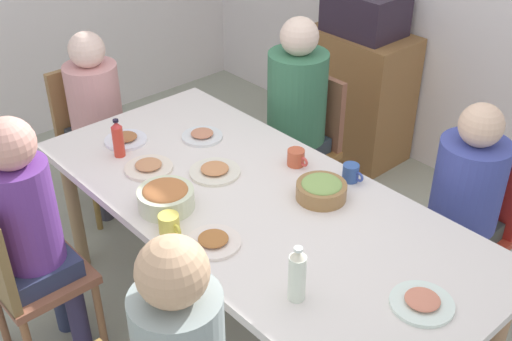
# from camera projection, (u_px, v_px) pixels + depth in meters

# --- Properties ---
(ground_plane) EXTENTS (6.21, 6.21, 0.00)m
(ground_plane) POSITION_uv_depth(u_px,v_px,m) (256.00, 326.00, 3.18)
(ground_plane) COLOR #9A9E8B
(dining_table) EXTENTS (2.20, 1.01, 0.77)m
(dining_table) POSITION_uv_depth(u_px,v_px,m) (256.00, 213.00, 2.81)
(dining_table) COLOR silver
(dining_table) RESTS_ON ground_plane
(chair_0) EXTENTS (0.40, 0.40, 0.90)m
(chair_0) POSITION_uv_depth(u_px,v_px,m) (305.00, 139.00, 3.75)
(chair_0) COLOR #94612F
(chair_0) RESTS_ON ground_plane
(person_0) EXTENTS (0.34, 0.34, 1.27)m
(person_0) POSITION_uv_depth(u_px,v_px,m) (296.00, 105.00, 3.57)
(person_0) COLOR #2F3144
(person_0) RESTS_ON ground_plane
(chair_1) EXTENTS (0.40, 0.40, 0.90)m
(chair_1) POSITION_uv_depth(u_px,v_px,m) (93.00, 131.00, 3.84)
(chair_1) COLOR #905D37
(chair_1) RESTS_ON ground_plane
(person_1) EXTENTS (0.31, 0.31, 1.16)m
(person_1) POSITION_uv_depth(u_px,v_px,m) (96.00, 108.00, 3.68)
(person_1) COLOR #434542
(person_1) RESTS_ON ground_plane
(chair_3) EXTENTS (0.40, 0.40, 0.90)m
(chair_3) POSITION_uv_depth(u_px,v_px,m) (20.00, 273.00, 2.75)
(chair_3) COLOR #92563F
(chair_3) RESTS_ON ground_plane
(person_3) EXTENTS (0.30, 0.30, 1.24)m
(person_3) POSITION_uv_depth(u_px,v_px,m) (30.00, 223.00, 2.69)
(person_3) COLOR #2D3554
(person_3) RESTS_ON ground_plane
(chair_4) EXTENTS (0.40, 0.40, 0.90)m
(chair_4) POSITION_uv_depth(u_px,v_px,m) (468.00, 223.00, 3.06)
(chair_4) COLOR #B43523
(chair_4) RESTS_ON ground_plane
(person_4) EXTENTS (0.32, 0.32, 1.17)m
(person_4) POSITION_uv_depth(u_px,v_px,m) (465.00, 196.00, 2.91)
(person_4) COLOR #463641
(person_4) RESTS_ON ground_plane
(plate_0) EXTENTS (0.21, 0.21, 0.04)m
(plate_0) POSITION_uv_depth(u_px,v_px,m) (202.00, 135.00, 3.22)
(plate_0) COLOR silver
(plate_0) RESTS_ON dining_table
(plate_1) EXTENTS (0.23, 0.23, 0.04)m
(plate_1) POSITION_uv_depth(u_px,v_px,m) (149.00, 167.00, 2.97)
(plate_1) COLOR #EFDCC7
(plate_1) RESTS_ON dining_table
(plate_2) EXTENTS (0.22, 0.22, 0.04)m
(plate_2) POSITION_uv_depth(u_px,v_px,m) (213.00, 241.00, 2.50)
(plate_2) COLOR silver
(plate_2) RESTS_ON dining_table
(plate_3) EXTENTS (0.21, 0.21, 0.04)m
(plate_3) POSITION_uv_depth(u_px,v_px,m) (126.00, 139.00, 3.19)
(plate_3) COLOR white
(plate_3) RESTS_ON dining_table
(plate_4) EXTENTS (0.23, 0.23, 0.04)m
(plate_4) POSITION_uv_depth(u_px,v_px,m) (423.00, 302.00, 2.22)
(plate_4) COLOR silver
(plate_4) RESTS_ON dining_table
(plate_5) EXTENTS (0.24, 0.24, 0.04)m
(plate_5) POSITION_uv_depth(u_px,v_px,m) (215.00, 171.00, 2.94)
(plate_5) COLOR silver
(plate_5) RESTS_ON dining_table
(bowl_0) EXTENTS (0.24, 0.24, 0.11)m
(bowl_0) POSITION_uv_depth(u_px,v_px,m) (166.00, 197.00, 2.69)
(bowl_0) COLOR beige
(bowl_0) RESTS_ON dining_table
(bowl_1) EXTENTS (0.22, 0.22, 0.09)m
(bowl_1) POSITION_uv_depth(u_px,v_px,m) (321.00, 189.00, 2.76)
(bowl_1) COLOR olive
(bowl_1) RESTS_ON dining_table
(cup_0) EXTENTS (0.12, 0.09, 0.08)m
(cup_0) POSITION_uv_depth(u_px,v_px,m) (169.00, 224.00, 2.55)
(cup_0) COLOR #E2CF53
(cup_0) RESTS_ON dining_table
(cup_2) EXTENTS (0.11, 0.08, 0.08)m
(cup_2) POSITION_uv_depth(u_px,v_px,m) (351.00, 173.00, 2.87)
(cup_2) COLOR #345497
(cup_2) RESTS_ON dining_table
(cup_3) EXTENTS (0.12, 0.08, 0.08)m
(cup_3) POSITION_uv_depth(u_px,v_px,m) (296.00, 158.00, 2.99)
(cup_3) COLOR #C55637
(cup_3) RESTS_ON dining_table
(bottle_0) EXTENTS (0.06, 0.06, 0.23)m
(bottle_0) POSITION_uv_depth(u_px,v_px,m) (297.00, 275.00, 2.20)
(bottle_0) COLOR silver
(bottle_0) RESTS_ON dining_table
(bottle_1) EXTENTS (0.05, 0.05, 0.20)m
(bottle_1) POSITION_uv_depth(u_px,v_px,m) (118.00, 139.00, 3.03)
(bottle_1) COLOR red
(bottle_1) RESTS_ON dining_table
(side_cabinet) EXTENTS (0.70, 0.44, 0.90)m
(side_cabinet) POSITION_uv_depth(u_px,v_px,m) (357.00, 95.00, 4.41)
(side_cabinet) COLOR olive
(side_cabinet) RESTS_ON ground_plane
(microwave) EXTENTS (0.48, 0.36, 0.28)m
(microwave) POSITION_uv_depth(u_px,v_px,m) (365.00, 12.00, 4.09)
(microwave) COLOR #2B202F
(microwave) RESTS_ON side_cabinet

